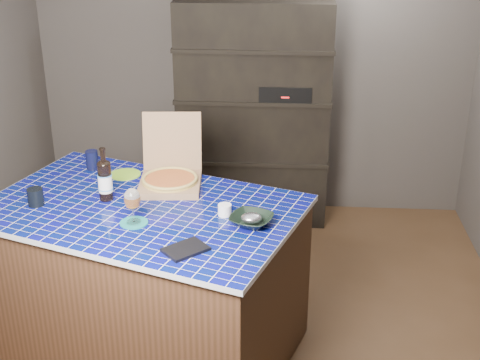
# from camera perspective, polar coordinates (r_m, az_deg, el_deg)

# --- Properties ---
(room) EXTENTS (3.50, 3.50, 3.50)m
(room) POSITION_cam_1_polar(r_m,az_deg,el_deg) (3.80, 0.00, 3.42)
(room) COLOR brown
(room) RESTS_ON ground
(shelving_unit) EXTENTS (1.20, 0.41, 1.80)m
(shelving_unit) POSITION_cam_1_polar(r_m,az_deg,el_deg) (5.36, 1.19, 5.64)
(shelving_unit) COLOR black
(shelving_unit) RESTS_ON floor
(kitchen_island) EXTENTS (1.98, 1.60, 0.94)m
(kitchen_island) POSITION_cam_1_polar(r_m,az_deg,el_deg) (3.98, -8.08, -8.37)
(kitchen_island) COLOR #472B1C
(kitchen_island) RESTS_ON floor
(pizza_box) EXTENTS (0.38, 0.46, 0.39)m
(pizza_box) POSITION_cam_1_polar(r_m,az_deg,el_deg) (3.97, -5.97, 0.23)
(pizza_box) COLOR #90654A
(pizza_box) RESTS_ON kitchen_island
(mead_bottle) EXTENTS (0.08, 0.08, 0.31)m
(mead_bottle) POSITION_cam_1_polar(r_m,az_deg,el_deg) (3.82, -11.45, 0.04)
(mead_bottle) COLOR black
(mead_bottle) RESTS_ON kitchen_island
(teal_trivet) EXTENTS (0.15, 0.15, 0.01)m
(teal_trivet) POSITION_cam_1_polar(r_m,az_deg,el_deg) (3.58, -9.04, -3.62)
(teal_trivet) COLOR #16756F
(teal_trivet) RESTS_ON kitchen_island
(wine_glass) EXTENTS (0.09, 0.09, 0.20)m
(wine_glass) POSITION_cam_1_polar(r_m,az_deg,el_deg) (3.52, -9.18, -1.66)
(wine_glass) COLOR white
(wine_glass) RESTS_ON teal_trivet
(tumbler) EXTENTS (0.09, 0.09, 0.10)m
(tumbler) POSITION_cam_1_polar(r_m,az_deg,el_deg) (3.88, -17.05, -1.39)
(tumbler) COLOR black
(tumbler) RESTS_ON kitchen_island
(dvd_case) EXTENTS (0.25, 0.25, 0.02)m
(dvd_case) POSITION_cam_1_polar(r_m,az_deg,el_deg) (3.29, -4.67, -5.92)
(dvd_case) COLOR black
(dvd_case) RESTS_ON kitchen_island
(bowl) EXTENTS (0.28, 0.28, 0.05)m
(bowl) POSITION_cam_1_polar(r_m,az_deg,el_deg) (3.51, 0.97, -3.45)
(bowl) COLOR black
(bowl) RESTS_ON kitchen_island
(foil_contents) EXTENTS (0.11, 0.09, 0.05)m
(foil_contents) POSITION_cam_1_polar(r_m,az_deg,el_deg) (3.50, 0.97, -3.26)
(foil_contents) COLOR #A8A9B3
(foil_contents) RESTS_ON bowl
(white_jar) EXTENTS (0.07, 0.07, 0.06)m
(white_jar) POSITION_cam_1_polar(r_m,az_deg,el_deg) (3.61, -1.31, -2.56)
(white_jar) COLOR white
(white_jar) RESTS_ON kitchen_island
(navy_cup) EXTENTS (0.08, 0.08, 0.12)m
(navy_cup) POSITION_cam_1_polar(r_m,az_deg,el_deg) (4.28, -12.51, 1.68)
(navy_cup) COLOR black
(navy_cup) RESTS_ON kitchen_island
(green_trivet) EXTENTS (0.19, 0.19, 0.01)m
(green_trivet) POSITION_cam_1_polar(r_m,az_deg,el_deg) (4.18, -9.76, 0.48)
(green_trivet) COLOR #87C82A
(green_trivet) RESTS_ON kitchen_island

